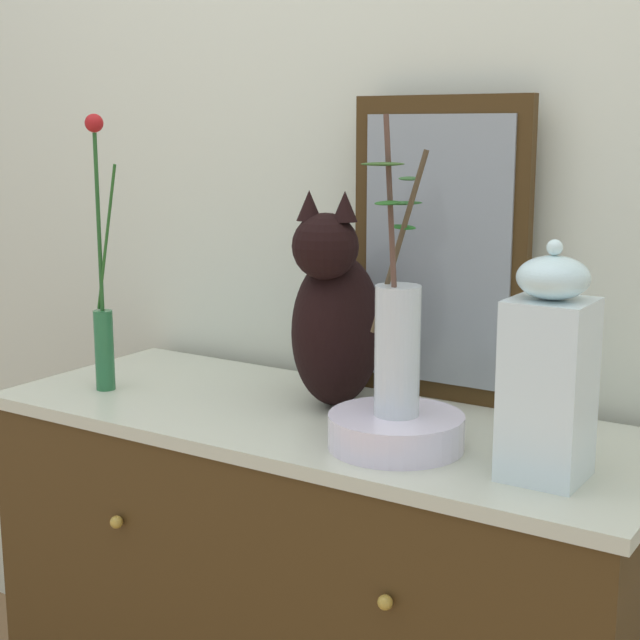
% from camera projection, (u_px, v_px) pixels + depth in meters
% --- Properties ---
extents(wall_back, '(4.40, 0.08, 2.60)m').
position_uv_depth(wall_back, '(405.00, 163.00, 1.97)').
color(wall_back, silver).
rests_on(wall_back, ground_plane).
extents(sideboard, '(1.28, 0.51, 0.85)m').
position_uv_depth(sideboard, '(320.00, 623.00, 1.87)').
color(sideboard, '#432D13').
rests_on(sideboard, ground_plane).
extents(mirror_leaning, '(0.36, 0.03, 0.58)m').
position_uv_depth(mirror_leaning, '(439.00, 251.00, 1.85)').
color(mirror_leaning, '#3E2911').
rests_on(mirror_leaning, sideboard).
extents(cat_sitting, '(0.22, 0.39, 0.41)m').
position_uv_depth(cat_sitting, '(336.00, 317.00, 1.82)').
color(cat_sitting, black).
rests_on(cat_sitting, sideboard).
extents(vase_slim_green, '(0.07, 0.04, 0.55)m').
position_uv_depth(vase_slim_green, '(103.00, 307.00, 1.93)').
color(vase_slim_green, '#28693C').
rests_on(vase_slim_green, sideboard).
extents(bowl_porcelain, '(0.23, 0.23, 0.06)m').
position_uv_depth(bowl_porcelain, '(396.00, 431.00, 1.60)').
color(bowl_porcelain, white).
rests_on(bowl_porcelain, sideboard).
extents(vase_glass_clear, '(0.09, 0.18, 0.49)m').
position_uv_depth(vase_glass_clear, '(397.00, 338.00, 1.57)').
color(vase_glass_clear, silver).
rests_on(vase_glass_clear, bowl_porcelain).
extents(jar_lidded_porcelain, '(0.12, 0.12, 0.37)m').
position_uv_depth(jar_lidded_porcelain, '(549.00, 372.00, 1.44)').
color(jar_lidded_porcelain, white).
rests_on(jar_lidded_porcelain, sideboard).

